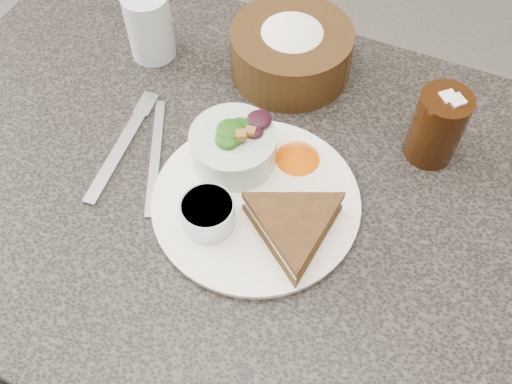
{
  "coord_description": "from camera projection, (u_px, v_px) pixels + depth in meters",
  "views": [
    {
      "loc": [
        0.22,
        -0.4,
        1.39
      ],
      "look_at": [
        0.05,
        -0.03,
        0.78
      ],
      "focal_mm": 40.0,
      "sensor_mm": 36.0,
      "label": 1
    }
  ],
  "objects": [
    {
      "name": "bread_basket",
      "position": [
        291.0,
        45.0,
        0.86
      ],
      "size": [
        0.23,
        0.23,
        0.1
      ],
      "primitive_type": null,
      "rotation": [
        0.0,
        0.0,
        -0.27
      ],
      "color": "#463013",
      "rests_on": "dining_table"
    },
    {
      "name": "knife",
      "position": [
        156.0,
        155.0,
        0.8
      ],
      "size": [
        0.1,
        0.19,
        0.0
      ],
      "primitive_type": "cube",
      "rotation": [
        0.0,
        0.0,
        0.44
      ],
      "color": "#A1A2A3",
      "rests_on": "dining_table"
    },
    {
      "name": "floor",
      "position": [
        241.0,
        353.0,
        1.41
      ],
      "size": [
        6.0,
        6.0,
        0.0
      ],
      "primitive_type": "plane",
      "color": "#575451",
      "rests_on": "ground"
    },
    {
      "name": "water_glass",
      "position": [
        149.0,
        26.0,
        0.88
      ],
      "size": [
        0.07,
        0.07,
        0.11
      ],
      "primitive_type": "cylinder",
      "rotation": [
        0.0,
        0.0,
        0.01
      ],
      "color": "silver",
      "rests_on": "dining_table"
    },
    {
      "name": "dining_table",
      "position": [
        236.0,
        290.0,
        1.1
      ],
      "size": [
        1.0,
        0.7,
        0.75
      ],
      "primitive_type": "cube",
      "color": "black",
      "rests_on": "floor"
    },
    {
      "name": "salad_bowl",
      "position": [
        233.0,
        143.0,
        0.76
      ],
      "size": [
        0.15,
        0.15,
        0.07
      ],
      "primitive_type": null,
      "rotation": [
        0.0,
        0.0,
        0.38
      ],
      "color": "#B1CABB",
      "rests_on": "dinner_plate"
    },
    {
      "name": "dressing_ramekin",
      "position": [
        208.0,
        214.0,
        0.71
      ],
      "size": [
        0.07,
        0.07,
        0.04
      ],
      "primitive_type": "cylinder",
      "rotation": [
        0.0,
        0.0,
        0.09
      ],
      "color": "#A7ABB5",
      "rests_on": "dinner_plate"
    },
    {
      "name": "fork",
      "position": [
        119.0,
        151.0,
        0.81
      ],
      "size": [
        0.04,
        0.19,
        0.01
      ],
      "primitive_type": "cube",
      "rotation": [
        0.0,
        0.0,
        0.11
      ],
      "color": "#A5AAB2",
      "rests_on": "dining_table"
    },
    {
      "name": "cola_glass",
      "position": [
        438.0,
        124.0,
        0.76
      ],
      "size": [
        0.07,
        0.07,
        0.12
      ],
      "primitive_type": null,
      "rotation": [
        0.0,
        0.0,
        -0.03
      ],
      "color": "black",
      "rests_on": "dining_table"
    },
    {
      "name": "orange_wedge",
      "position": [
        298.0,
        153.0,
        0.78
      ],
      "size": [
        0.07,
        0.07,
        0.03
      ],
      "primitive_type": "cone",
      "rotation": [
        0.0,
        0.0,
        0.11
      ],
      "color": "#ED5C02",
      "rests_on": "dinner_plate"
    },
    {
      "name": "dinner_plate",
      "position": [
        256.0,
        202.0,
        0.76
      ],
      "size": [
        0.27,
        0.27,
        0.01
      ],
      "primitive_type": "cylinder",
      "color": "white",
      "rests_on": "dining_table"
    },
    {
      "name": "sandwich",
      "position": [
        294.0,
        226.0,
        0.71
      ],
      "size": [
        0.21,
        0.21,
        0.04
      ],
      "primitive_type": null,
      "rotation": [
        0.0,
        0.0,
        -0.63
      ],
      "color": "#472F16",
      "rests_on": "dinner_plate"
    }
  ]
}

